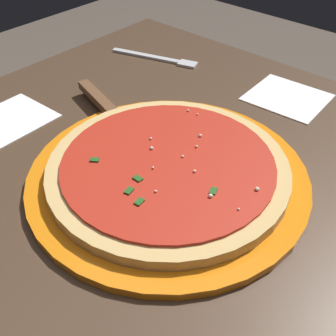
{
  "coord_description": "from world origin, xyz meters",
  "views": [
    {
      "loc": [
        -0.24,
        0.37,
        1.14
      ],
      "look_at": [
        0.05,
        0.05,
        0.78
      ],
      "focal_mm": 44.92,
      "sensor_mm": 36.0,
      "label": 1
    }
  ],
  "objects": [
    {
      "name": "serving_plate",
      "position": [
        0.05,
        0.05,
        0.76
      ],
      "size": [
        0.38,
        0.38,
        0.01
      ],
      "primitive_type": "cylinder",
      "color": "orange",
      "rests_on": "restaurant_table"
    },
    {
      "name": "restaurant_table",
      "position": [
        0.0,
        0.0,
        0.6
      ],
      "size": [
        0.97,
        0.74,
        0.76
      ],
      "color": "black",
      "rests_on": "ground_plane"
    },
    {
      "name": "napkin_loose_left",
      "position": [
        0.34,
        0.11,
        0.76
      ],
      "size": [
        0.12,
        0.13,
        0.0
      ],
      "primitive_type": "cube",
      "rotation": [
        0.0,
        0.0,
        0.04
      ],
      "color": "white",
      "rests_on": "restaurant_table"
    },
    {
      "name": "fork",
      "position": [
        0.31,
        -0.22,
        0.76
      ],
      "size": [
        0.18,
        0.07,
        0.0
      ],
      "color": "silver",
      "rests_on": "restaurant_table"
    },
    {
      "name": "pizza_server",
      "position": [
        0.22,
        0.0,
        0.77
      ],
      "size": [
        0.22,
        0.1,
        0.01
      ],
      "color": "silver",
      "rests_on": "serving_plate"
    },
    {
      "name": "napkin_folded_right",
      "position": [
        0.03,
        -0.25,
        0.76
      ],
      "size": [
        0.14,
        0.13,
        0.0
      ],
      "primitive_type": "cube",
      "rotation": [
        0.0,
        0.0,
        0.05
      ],
      "color": "white",
      "rests_on": "restaurant_table"
    },
    {
      "name": "pizza",
      "position": [
        0.05,
        0.05,
        0.78
      ],
      "size": [
        0.32,
        0.32,
        0.02
      ],
      "color": "#DBB26B",
      "rests_on": "serving_plate"
    }
  ]
}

